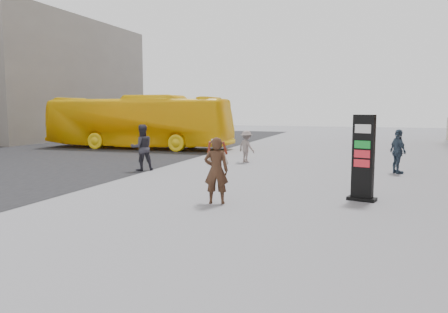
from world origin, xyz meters
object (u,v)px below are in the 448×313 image
(bus, at_px, (138,122))
(pedestrian_b, at_px, (246,147))
(woman, at_px, (216,170))
(pedestrian_a, at_px, (142,148))
(pedestrian_c, at_px, (398,152))
(info_pylon, at_px, (363,158))

(bus, height_order, pedestrian_b, bus)
(woman, xyz_separation_m, pedestrian_a, (-5.01, 4.88, 0.03))
(pedestrian_a, relative_size, pedestrian_c, 1.09)
(info_pylon, height_order, pedestrian_a, info_pylon)
(pedestrian_a, bearing_deg, pedestrian_b, -173.63)
(pedestrian_b, height_order, pedestrian_c, pedestrian_c)
(info_pylon, distance_m, pedestrian_c, 5.82)
(pedestrian_a, relative_size, pedestrian_b, 1.27)
(bus, distance_m, pedestrian_a, 10.11)
(info_pylon, height_order, pedestrian_b, info_pylon)
(woman, bearing_deg, pedestrian_a, -58.86)
(pedestrian_a, xyz_separation_m, pedestrian_b, (3.34, 3.97, -0.20))
(woman, bearing_deg, pedestrian_c, -138.37)
(bus, bearing_deg, pedestrian_c, -113.92)
(woman, height_order, bus, bus)
(info_pylon, xyz_separation_m, pedestrian_c, (1.19, 5.69, -0.32))
(bus, relative_size, pedestrian_c, 6.91)
(woman, relative_size, pedestrian_c, 1.03)
(pedestrian_a, bearing_deg, info_pylon, 116.15)
(woman, distance_m, bus, 16.95)
(woman, height_order, pedestrian_c, woman)
(woman, height_order, pedestrian_b, woman)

